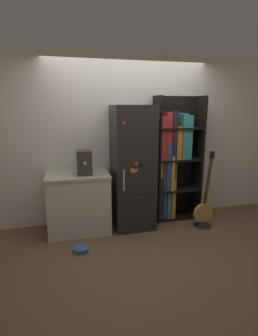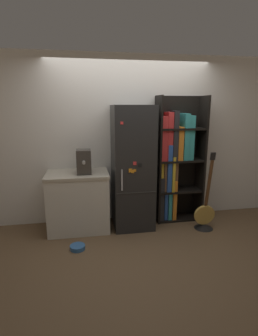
% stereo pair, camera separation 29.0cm
% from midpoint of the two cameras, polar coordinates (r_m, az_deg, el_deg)
% --- Properties ---
extents(ground_plane, '(16.00, 16.00, 0.00)m').
position_cam_midpoint_polar(ground_plane, '(4.12, 3.20, -13.08)').
color(ground_plane, brown).
extents(wall_back, '(8.00, 0.05, 2.60)m').
position_cam_midpoint_polar(wall_back, '(4.19, 1.98, 6.05)').
color(wall_back, silver).
rests_on(wall_back, ground_plane).
extents(refrigerator, '(0.60, 0.63, 1.85)m').
position_cam_midpoint_polar(refrigerator, '(3.94, 2.89, 0.01)').
color(refrigerator, black).
rests_on(refrigerator, ground_plane).
extents(bookshelf, '(0.75, 0.37, 1.99)m').
position_cam_midpoint_polar(bookshelf, '(4.26, 11.64, 1.36)').
color(bookshelf, black).
rests_on(bookshelf, ground_plane).
extents(kitchen_counter, '(0.90, 0.61, 0.88)m').
position_cam_midpoint_polar(kitchen_counter, '(4.00, -8.90, -7.18)').
color(kitchen_counter, beige).
rests_on(kitchen_counter, ground_plane).
extents(espresso_machine, '(0.21, 0.29, 0.35)m').
position_cam_midpoint_polar(espresso_machine, '(3.78, -7.67, 1.35)').
color(espresso_machine, '#38332D').
rests_on(espresso_machine, kitchen_counter).
extents(guitar, '(0.32, 0.29, 1.21)m').
position_cam_midpoint_polar(guitar, '(4.25, 18.01, -10.29)').
color(guitar, black).
rests_on(guitar, ground_plane).
extents(pet_bowl, '(0.20, 0.20, 0.06)m').
position_cam_midpoint_polar(pet_bowl, '(3.62, -8.81, -16.67)').
color(pet_bowl, '#3366A5').
rests_on(pet_bowl, ground_plane).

